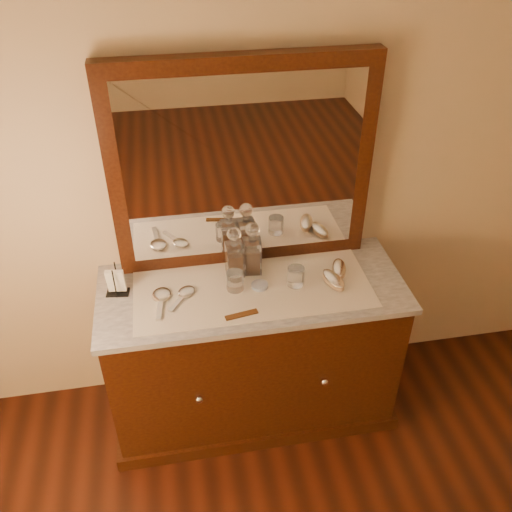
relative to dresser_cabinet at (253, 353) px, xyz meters
name	(u,v)px	position (x,y,z in m)	size (l,w,h in m)	color
dresser_cabinet	(253,353)	(0.00, 0.00, 0.00)	(1.40, 0.55, 0.82)	black
dresser_plinth	(253,400)	(0.00, 0.00, -0.37)	(1.46, 0.59, 0.08)	black
knob_left	(199,399)	(-0.30, -0.28, 0.04)	(0.04, 0.04, 0.04)	silver
knob_right	(325,382)	(0.30, -0.28, 0.04)	(0.04, 0.04, 0.04)	silver
marble_top	(252,289)	(0.00, 0.00, 0.42)	(1.44, 0.59, 0.03)	silver
mirror_frame	(243,167)	(0.00, 0.25, 0.94)	(1.20, 0.08, 1.00)	black
mirror_glass	(244,170)	(0.00, 0.21, 0.94)	(1.06, 0.01, 0.86)	white
lace_runner	(253,289)	(0.00, -0.02, 0.44)	(1.10, 0.45, 0.00)	silver
pin_dish	(260,285)	(0.03, -0.01, 0.45)	(0.08, 0.08, 0.01)	silver
comb	(242,315)	(-0.08, -0.19, 0.45)	(0.15, 0.03, 0.01)	brown
napkin_rack	(116,283)	(-0.62, 0.07, 0.50)	(0.11, 0.07, 0.15)	black
decanter_left	(235,257)	(-0.07, 0.11, 0.55)	(0.08, 0.08, 0.27)	#944815
decanter_right	(252,253)	(0.02, 0.12, 0.55)	(0.09, 0.09, 0.27)	#944815
brush_near	(333,280)	(0.38, -0.05, 0.47)	(0.11, 0.17, 0.04)	#9E7E61
brush_far	(339,269)	(0.43, 0.03, 0.46)	(0.10, 0.16, 0.04)	#9E7E61
hand_mirror_outer	(161,297)	(-0.42, -0.02, 0.45)	(0.10, 0.23, 0.02)	silver
hand_mirror_inner	(185,294)	(-0.32, -0.01, 0.45)	(0.15, 0.19, 0.02)	silver
tumblers	(266,279)	(0.06, -0.01, 0.49)	(0.37, 0.10, 0.09)	white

